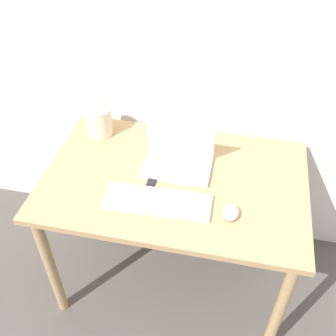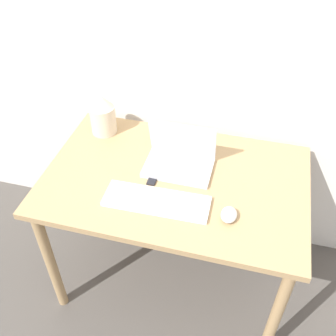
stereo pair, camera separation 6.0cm
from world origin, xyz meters
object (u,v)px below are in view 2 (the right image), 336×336
at_px(mouse, 229,215).
at_px(mp3_player, 152,181).
at_px(keyboard, 157,201).
at_px(laptop, 180,157).
at_px(vase, 103,114).

distance_m(mouse, mp3_player, 0.38).
bearing_deg(keyboard, mp3_player, 115.13).
bearing_deg(laptop, vase, 159.82).
bearing_deg(vase, mouse, -31.00).
xyz_separation_m(vase, mp3_player, (0.34, -0.30, -0.10)).
distance_m(laptop, keyboard, 0.26).
bearing_deg(keyboard, laptop, 81.71).
height_order(laptop, vase, laptop).
relative_size(keyboard, mp3_player, 8.29).
height_order(mouse, vase, vase).
relative_size(mouse, vase, 0.41).
xyz_separation_m(mouse, mp3_player, (-0.36, 0.12, -0.01)).
height_order(laptop, mouse, laptop).
relative_size(laptop, vase, 1.45).
xyz_separation_m(laptop, vase, (-0.43, 0.16, 0.06)).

